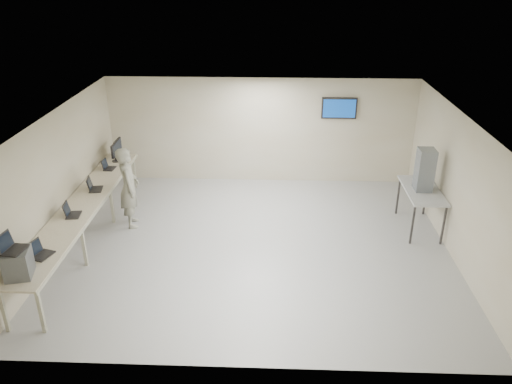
{
  "coord_description": "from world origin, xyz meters",
  "views": [
    {
      "loc": [
        0.37,
        -9.09,
        5.45
      ],
      "look_at": [
        0.0,
        0.2,
        1.15
      ],
      "focal_mm": 35.0,
      "sensor_mm": 36.0,
      "label": 1
    }
  ],
  "objects_px": {
    "workbench": "(83,207)",
    "equipment_box": "(18,263)",
    "side_table": "(422,192)",
    "soldier": "(129,187)"
  },
  "relations": [
    {
      "from": "soldier",
      "to": "equipment_box",
      "type": "bearing_deg",
      "value": 149.96
    },
    {
      "from": "equipment_box",
      "to": "soldier",
      "type": "xyz_separation_m",
      "value": [
        0.82,
        3.4,
        -0.21
      ]
    },
    {
      "from": "workbench",
      "to": "equipment_box",
      "type": "distance_m",
      "value": 2.6
    },
    {
      "from": "side_table",
      "to": "workbench",
      "type": "bearing_deg",
      "value": -172.85
    },
    {
      "from": "workbench",
      "to": "equipment_box",
      "type": "xyz_separation_m",
      "value": [
        -0.06,
        -2.58,
        0.3
      ]
    },
    {
      "from": "equipment_box",
      "to": "side_table",
      "type": "relative_size",
      "value": 0.29
    },
    {
      "from": "equipment_box",
      "to": "side_table",
      "type": "height_order",
      "value": "equipment_box"
    },
    {
      "from": "soldier",
      "to": "side_table",
      "type": "xyz_separation_m",
      "value": [
        6.43,
        0.09,
        -0.04
      ]
    },
    {
      "from": "workbench",
      "to": "equipment_box",
      "type": "height_order",
      "value": "equipment_box"
    },
    {
      "from": "workbench",
      "to": "equipment_box",
      "type": "relative_size",
      "value": 13.03
    }
  ]
}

